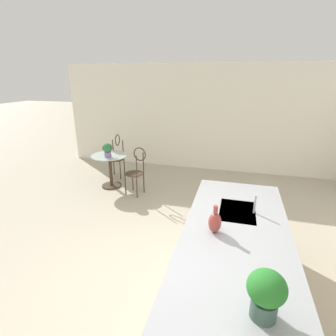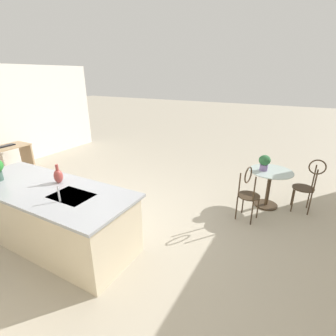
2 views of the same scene
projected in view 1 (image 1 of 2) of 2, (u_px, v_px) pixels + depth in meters
The scene contains 10 objects.
ground_plane at pixel (161, 276), 3.30m from camera, with size 40.00×40.00×0.00m, color #B2A893.
wall_left_window at pixel (208, 118), 6.72m from camera, with size 0.12×7.80×2.70m, color silver.
kitchen_island at pixel (232, 276), 2.66m from camera, with size 2.80×1.06×0.92m.
bistro_table at pixel (110, 168), 5.84m from camera, with size 0.80×0.80×0.74m.
chair_near_window at pixel (136, 169), 5.39m from camera, with size 0.44×0.51×1.04m.
chair_by_island at pixel (117, 154), 6.42m from camera, with size 0.49×0.40×1.04m.
sink_faucet at pixel (255, 204), 2.93m from camera, with size 0.02×0.02×0.22m, color #B2B5BA.
potted_plant_on_table at pixel (107, 149), 5.56m from camera, with size 0.21×0.21×0.30m.
potted_plant_counter_far at pixel (266, 292), 1.62m from camera, with size 0.25×0.25×0.35m.
vase_on_counter at pixel (215, 222), 2.57m from camera, with size 0.13×0.13×0.29m.
Camera 1 is at (2.54, 0.77, 2.39)m, focal length 28.02 mm.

